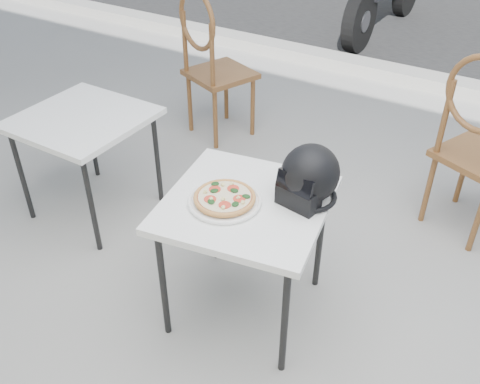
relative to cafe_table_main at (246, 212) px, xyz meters
The scene contains 9 objects.
ground 0.86m from the cafe_table_main, 29.61° to the left, with size 80.00×80.00×0.00m, color #9D9B95.
curb 3.38m from the cafe_table_main, 81.21° to the left, with size 30.00×0.25×0.12m, color gray.
cafe_table_main is the anchor object (origin of this frame).
plate 0.12m from the cafe_table_main, 138.65° to the right, with size 0.36×0.36×0.02m.
pizza 0.14m from the cafe_table_main, 138.73° to the right, with size 0.30×0.30×0.03m.
helmet 0.33m from the cafe_table_main, 35.19° to the left, with size 0.30×0.31×0.27m.
cafe_chair_main 1.46m from the cafe_table_main, 57.82° to the left, with size 0.58×0.58×1.15m.
cafe_table_side 1.29m from the cafe_table_main, 169.70° to the left, with size 0.71×0.71×0.67m.
cafe_chair_side 1.86m from the cafe_table_main, 129.14° to the left, with size 0.58×0.58×1.17m.
Camera 1 is at (0.49, -1.97, 2.12)m, focal length 40.00 mm.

